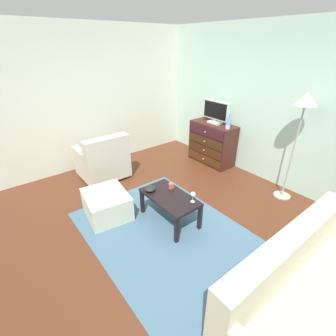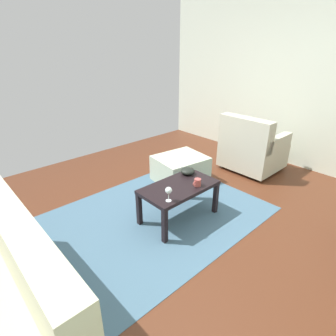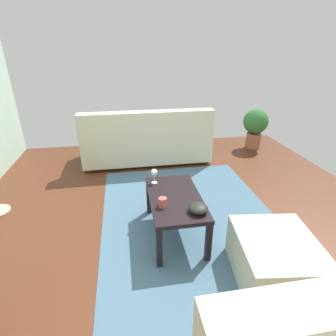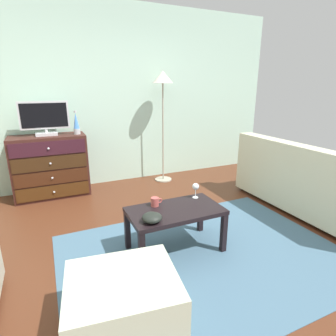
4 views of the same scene
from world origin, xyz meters
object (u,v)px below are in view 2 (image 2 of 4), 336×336
object	(u,v)px
wine_glass	(169,191)
mug	(197,182)
coffee_table	(179,190)
armchair	(251,148)
bowl_decorative	(188,171)
ottoman	(180,169)

from	to	relation	value
wine_glass	mug	xyz separation A→B (m)	(-0.45, -0.02, -0.07)
coffee_table	armchair	size ratio (longest dim) A/B	0.98
mug	bowl_decorative	world-z (taller)	mug
mug	armchair	distance (m)	1.70
mug	wine_glass	bearing A→B (deg)	2.08
armchair	ottoman	bearing A→B (deg)	-23.22
mug	armchair	xyz separation A→B (m)	(-1.67, -0.34, -0.11)
mug	ottoman	size ratio (longest dim) A/B	0.16
coffee_table	armchair	xyz separation A→B (m)	(-1.81, -0.19, -0.01)
mug	ottoman	distance (m)	1.02
wine_glass	ottoman	bearing A→B (deg)	-140.31
wine_glass	bowl_decorative	size ratio (longest dim) A/B	0.91
wine_glass	bowl_decorative	distance (m)	0.67
mug	ottoman	bearing A→B (deg)	-124.00
bowl_decorative	wine_glass	bearing A→B (deg)	27.02
mug	coffee_table	bearing A→B (deg)	-44.51
wine_glass	bowl_decorative	bearing A→B (deg)	-152.98
ottoman	bowl_decorative	bearing A→B (deg)	52.36
wine_glass	bowl_decorative	world-z (taller)	wine_glass
mug	bowl_decorative	size ratio (longest dim) A/B	0.66
wine_glass	ottoman	xyz separation A→B (m)	(-1.00, -0.83, -0.36)
armchair	bowl_decorative	bearing A→B (deg)	1.84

